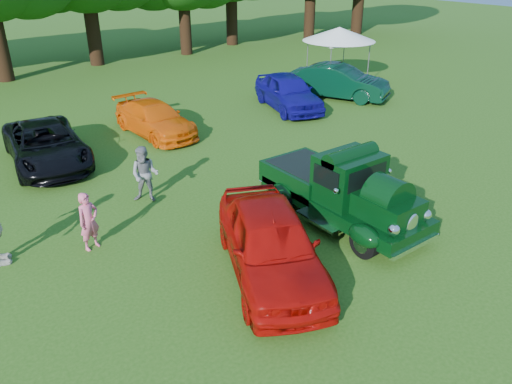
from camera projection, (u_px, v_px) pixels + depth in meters
ground at (306, 241)px, 12.94m from camera, size 120.00×120.00×0.00m
hero_pickup at (341, 191)px, 13.62m from camera, size 2.39×5.13×2.01m
red_convertible at (271, 243)px, 11.33m from camera, size 3.76×5.18×1.64m
back_car_black at (46, 144)px, 17.29m from camera, size 2.89×5.34×1.42m
back_car_orange at (155, 119)px, 20.09m from camera, size 2.05×4.54×1.29m
back_car_blue at (288, 92)px, 23.22m from camera, size 3.24×5.14×1.63m
back_car_green at (339, 82)px, 24.93m from camera, size 3.75×5.23×1.64m
spectator_pink at (89, 221)px, 12.33m from camera, size 0.64×0.51×1.53m
spectator_grey at (145, 175)px, 14.64m from camera, size 1.05×1.04×1.72m
canopy_tent at (339, 34)px, 27.17m from camera, size 4.75×4.75×2.98m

